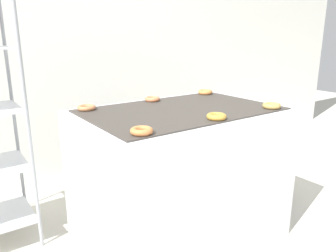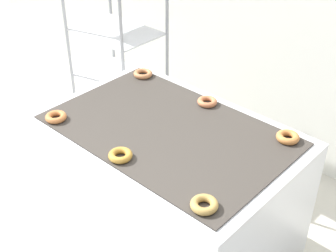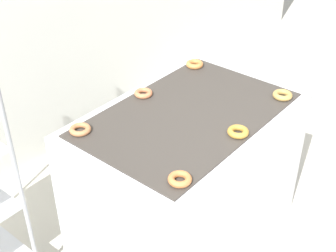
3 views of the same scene
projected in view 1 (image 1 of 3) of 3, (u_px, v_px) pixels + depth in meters
name	position (u px, v px, depth m)	size (l,w,h in m)	color
wall_back	(91.00, 37.00, 3.14)	(8.00, 0.05, 2.80)	silver
fryer_machine	(181.00, 176.00, 2.27)	(1.34, 0.90, 0.95)	silver
glaze_bin	(264.00, 179.00, 2.96)	(0.40, 0.36, 0.32)	silver
donut_near_left	(142.00, 131.00, 1.60)	(0.11, 0.11, 0.03)	#BE6F3A
donut_near_center	(216.00, 116.00, 1.88)	(0.12, 0.12, 0.03)	#B18030
donut_near_right	(272.00, 106.00, 2.16)	(0.12, 0.12, 0.03)	#A68141
donut_far_left	(86.00, 108.00, 2.11)	(0.12, 0.12, 0.03)	#B06F44
donut_far_center	(152.00, 99.00, 2.39)	(0.11, 0.11, 0.03)	#B96B43
donut_far_right	(205.00, 92.00, 2.68)	(0.12, 0.12, 0.03)	#BB743A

